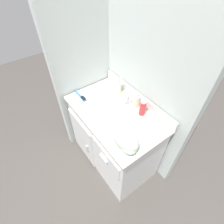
% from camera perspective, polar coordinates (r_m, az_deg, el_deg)
% --- Properties ---
extents(ground_plane, '(6.00, 6.00, 0.00)m').
position_cam_1_polar(ground_plane, '(2.15, 0.60, -14.31)').
color(ground_plane, '#4C4742').
extents(wall_back, '(1.09, 0.08, 2.20)m').
position_cam_1_polar(wall_back, '(1.50, 11.18, 14.26)').
color(wall_back, silver).
rests_on(wall_back, ground_plane).
extents(wall_left, '(0.08, 0.62, 2.20)m').
position_cam_1_polar(wall_left, '(1.68, -10.03, 18.20)').
color(wall_left, silver).
rests_on(wall_left, ground_plane).
extents(vanity, '(0.91, 0.56, 0.76)m').
position_cam_1_polar(vanity, '(1.82, 0.57, -8.14)').
color(vanity, white).
rests_on(vanity, ground_plane).
extents(backsplash, '(0.91, 0.02, 0.09)m').
position_cam_1_polar(backsplash, '(1.63, 8.27, 5.00)').
color(backsplash, silver).
rests_on(backsplash, vanity).
extents(sink_faucet, '(0.09, 0.09, 0.14)m').
position_cam_1_polar(sink_faucet, '(1.57, 5.28, 3.51)').
color(sink_faucet, silver).
rests_on(sink_faucet, vanity).
extents(toothbrush_cup, '(0.09, 0.08, 0.19)m').
position_cam_1_polar(toothbrush_cup, '(1.71, 1.89, 8.03)').
color(toothbrush_cup, silver).
rests_on(toothbrush_cup, vanity).
extents(soap_dispenser, '(0.05, 0.06, 0.15)m').
position_cam_1_polar(soap_dispenser, '(1.56, 8.12, 3.51)').
color(soap_dispenser, beige).
rests_on(soap_dispenser, vanity).
extents(shaving_cream_can, '(0.05, 0.05, 0.16)m').
position_cam_1_polar(shaving_cream_can, '(1.49, 10.01, 1.50)').
color(shaving_cream_can, red).
rests_on(shaving_cream_can, vanity).
extents(hairbrush, '(0.19, 0.03, 0.03)m').
position_cam_1_polar(hairbrush, '(1.69, -9.89, 4.84)').
color(hairbrush, teal).
rests_on(hairbrush, vanity).
extents(hand_towel, '(0.25, 0.16, 0.10)m').
position_cam_1_polar(hand_towel, '(1.29, 4.61, -9.28)').
color(hand_towel, '#A8BCA3').
rests_on(hand_towel, vanity).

